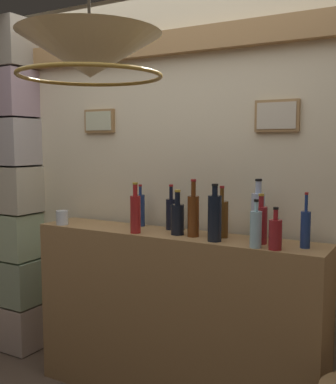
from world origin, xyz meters
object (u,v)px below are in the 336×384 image
at_px(liquor_bottle_mezcal, 261,224).
at_px(liquor_bottle_port, 135,213).
at_px(liquor_bottle_scotch, 306,228).
at_px(liquor_bottle_bourbon, 215,217).
at_px(glass_tumbler_rocks, 62,218).
at_px(liquor_bottle_whiskey, 171,213).
at_px(liquor_bottle_vermouth, 222,218).
at_px(pendant_lamp, 90,57).
at_px(liquor_bottle_amaro, 193,214).
at_px(liquor_bottle_gin, 275,234).
at_px(liquor_bottle_tequila, 140,210).
at_px(liquor_bottle_rye, 258,214).
at_px(liquor_bottle_sherry, 256,228).
at_px(liquor_bottle_brandy, 177,218).

height_order(liquor_bottle_mezcal, liquor_bottle_port, liquor_bottle_port).
distance_m(liquor_bottle_scotch, liquor_bottle_bourbon, 0.48).
height_order(liquor_bottle_bourbon, glass_tumbler_rocks, liquor_bottle_bourbon).
height_order(liquor_bottle_whiskey, liquor_bottle_bourbon, liquor_bottle_bourbon).
bearing_deg(liquor_bottle_vermouth, liquor_bottle_scotch, -4.85).
height_order(liquor_bottle_bourbon, pendant_lamp, pendant_lamp).
distance_m(liquor_bottle_bourbon, liquor_bottle_amaro, 0.17).
xyz_separation_m(liquor_bottle_mezcal, liquor_bottle_gin, (0.11, -0.10, -0.02)).
relative_size(liquor_bottle_port, liquor_bottle_vermouth, 1.03).
bearing_deg(liquor_bottle_vermouth, liquor_bottle_amaro, -156.84).
height_order(liquor_bottle_mezcal, liquor_bottle_bourbon, liquor_bottle_bourbon).
distance_m(liquor_bottle_scotch, glass_tumbler_rocks, 1.55).
bearing_deg(liquor_bottle_tequila, liquor_bottle_gin, -13.39).
relative_size(liquor_bottle_gin, glass_tumbler_rocks, 2.31).
relative_size(liquor_bottle_scotch, liquor_bottle_gin, 1.32).
xyz_separation_m(liquor_bottle_vermouth, glass_tumbler_rocks, (-1.07, -0.14, -0.06)).
distance_m(liquor_bottle_bourbon, liquor_bottle_tequila, 0.64).
height_order(liquor_bottle_port, liquor_bottle_amaro, liquor_bottle_amaro).
bearing_deg(liquor_bottle_port, liquor_bottle_vermouth, 15.65).
bearing_deg(liquor_bottle_port, glass_tumbler_rocks, -179.70).
bearing_deg(liquor_bottle_rye, liquor_bottle_vermouth, -161.33).
height_order(liquor_bottle_whiskey, glass_tumbler_rocks, liquor_bottle_whiskey).
bearing_deg(liquor_bottle_mezcal, liquor_bottle_whiskey, 169.16).
distance_m(liquor_bottle_port, pendant_lamp, 1.16).
height_order(liquor_bottle_mezcal, glass_tumbler_rocks, liquor_bottle_mezcal).
bearing_deg(liquor_bottle_port, liquor_bottle_sherry, -1.47).
height_order(liquor_bottle_gin, pendant_lamp, pendant_lamp).
relative_size(liquor_bottle_whiskey, liquor_bottle_port, 0.93).
bearing_deg(liquor_bottle_tequila, liquor_bottle_rye, -0.60).
height_order(liquor_bottle_whiskey, liquor_bottle_port, liquor_bottle_port).
bearing_deg(pendant_lamp, liquor_bottle_port, 112.93).
distance_m(liquor_bottle_whiskey, liquor_bottle_vermouth, 0.37).
height_order(liquor_bottle_scotch, liquor_bottle_rye, liquor_bottle_rye).
distance_m(liquor_bottle_sherry, liquor_bottle_amaro, 0.42).
distance_m(liquor_bottle_mezcal, liquor_bottle_sherry, 0.10).
relative_size(liquor_bottle_whiskey, liquor_bottle_rye, 0.83).
distance_m(liquor_bottle_gin, liquor_bottle_port, 0.85).
height_order(liquor_bottle_brandy, liquor_bottle_sherry, liquor_bottle_brandy).
relative_size(liquor_bottle_mezcal, liquor_bottle_sherry, 1.08).
xyz_separation_m(liquor_bottle_whiskey, liquor_bottle_scotch, (0.84, -0.10, -0.00)).
bearing_deg(liquor_bottle_port, liquor_bottle_gin, -1.10).
xyz_separation_m(liquor_bottle_tequila, liquor_bottle_port, (0.10, -0.21, 0.02)).
bearing_deg(liquor_bottle_tequila, liquor_bottle_scotch, -6.00).
bearing_deg(liquor_bottle_tequila, liquor_bottle_vermouth, -6.92).
relative_size(liquor_bottle_brandy, liquor_bottle_amaro, 0.80).
height_order(liquor_bottle_rye, liquor_bottle_sherry, liquor_bottle_rye).
height_order(glass_tumbler_rocks, pendant_lamp, pendant_lamp).
height_order(liquor_bottle_brandy, pendant_lamp, pendant_lamp).
distance_m(liquor_bottle_bourbon, liquor_bottle_port, 0.50).
height_order(liquor_bottle_whiskey, liquor_bottle_amaro, liquor_bottle_amaro).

